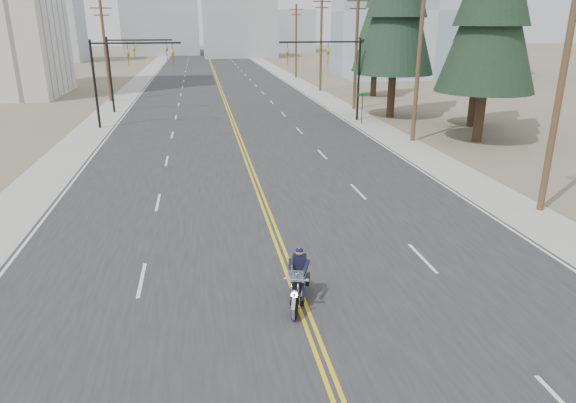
% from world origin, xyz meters
% --- Properties ---
extents(ground_plane, '(400.00, 400.00, 0.00)m').
position_xyz_m(ground_plane, '(0.00, 0.00, 0.00)').
color(ground_plane, '#776D56').
rests_on(ground_plane, ground).
extents(road, '(20.00, 200.00, 0.01)m').
position_xyz_m(road, '(0.00, 70.00, 0.01)').
color(road, '#303033').
rests_on(road, ground).
extents(sidewalk_left, '(3.00, 200.00, 0.01)m').
position_xyz_m(sidewalk_left, '(-11.50, 70.00, 0.01)').
color(sidewalk_left, '#A5A5A0').
rests_on(sidewalk_left, ground).
extents(sidewalk_right, '(3.00, 200.00, 0.01)m').
position_xyz_m(sidewalk_right, '(11.50, 70.00, 0.01)').
color(sidewalk_right, '#A5A5A0').
rests_on(sidewalk_right, ground).
extents(traffic_mast_left, '(7.10, 0.26, 7.00)m').
position_xyz_m(traffic_mast_left, '(-8.98, 32.00, 4.94)').
color(traffic_mast_left, black).
rests_on(traffic_mast_left, ground).
extents(traffic_mast_right, '(7.10, 0.26, 7.00)m').
position_xyz_m(traffic_mast_right, '(8.98, 32.00, 4.94)').
color(traffic_mast_right, black).
rests_on(traffic_mast_right, ground).
extents(traffic_mast_far, '(6.10, 0.26, 7.00)m').
position_xyz_m(traffic_mast_far, '(-9.31, 40.00, 4.87)').
color(traffic_mast_far, black).
rests_on(traffic_mast_far, ground).
extents(street_sign, '(0.90, 0.06, 2.62)m').
position_xyz_m(street_sign, '(10.80, 30.00, 1.80)').
color(street_sign, black).
rests_on(street_sign, ground).
extents(utility_pole_a, '(2.20, 0.30, 11.00)m').
position_xyz_m(utility_pole_a, '(12.50, 8.00, 5.73)').
color(utility_pole_a, brown).
rests_on(utility_pole_a, ground).
extents(utility_pole_b, '(2.20, 0.30, 11.50)m').
position_xyz_m(utility_pole_b, '(12.50, 23.00, 5.98)').
color(utility_pole_b, brown).
rests_on(utility_pole_b, ground).
extents(utility_pole_c, '(2.20, 0.30, 11.00)m').
position_xyz_m(utility_pole_c, '(12.50, 38.00, 5.73)').
color(utility_pole_c, brown).
rests_on(utility_pole_c, ground).
extents(utility_pole_d, '(2.20, 0.30, 11.50)m').
position_xyz_m(utility_pole_d, '(12.50, 53.00, 5.98)').
color(utility_pole_d, brown).
rests_on(utility_pole_d, ground).
extents(utility_pole_e, '(2.20, 0.30, 11.00)m').
position_xyz_m(utility_pole_e, '(12.50, 70.00, 5.73)').
color(utility_pole_e, brown).
rests_on(utility_pole_e, ground).
extents(utility_pole_left, '(2.20, 0.30, 10.50)m').
position_xyz_m(utility_pole_left, '(-12.50, 48.00, 5.48)').
color(utility_pole_left, brown).
rests_on(utility_pole_left, ground).
extents(glass_building, '(24.00, 16.00, 20.00)m').
position_xyz_m(glass_building, '(32.00, 70.00, 10.00)').
color(glass_building, '#9EB5CC').
rests_on(glass_building, ground).
extents(haze_bldg_a, '(14.00, 12.00, 22.00)m').
position_xyz_m(haze_bldg_a, '(-35.00, 115.00, 11.00)').
color(haze_bldg_a, '#B7BCC6').
rests_on(haze_bldg_a, ground).
extents(haze_bldg_b, '(18.00, 14.00, 14.00)m').
position_xyz_m(haze_bldg_b, '(8.00, 125.00, 7.00)').
color(haze_bldg_b, '#ADB2B7').
rests_on(haze_bldg_b, ground).
extents(haze_bldg_c, '(16.00, 12.00, 18.00)m').
position_xyz_m(haze_bldg_c, '(40.00, 110.00, 9.00)').
color(haze_bldg_c, '#B7BCC6').
rests_on(haze_bldg_c, ground).
extents(haze_bldg_d, '(20.00, 15.00, 26.00)m').
position_xyz_m(haze_bldg_d, '(-12.00, 140.00, 13.00)').
color(haze_bldg_d, '#ADB2B7').
rests_on(haze_bldg_d, ground).
extents(haze_bldg_e, '(14.00, 14.00, 12.00)m').
position_xyz_m(haze_bldg_e, '(25.00, 150.00, 6.00)').
color(haze_bldg_e, '#B7BCC6').
rests_on(haze_bldg_e, ground).
extents(motorcyclist, '(1.59, 2.43, 1.75)m').
position_xyz_m(motorcyclist, '(-0.11, 1.61, 0.88)').
color(motorcyclist, black).
rests_on(motorcyclist, ground).
extents(conifer_mid, '(5.70, 5.70, 15.21)m').
position_xyz_m(conifer_mid, '(19.64, 27.70, 8.73)').
color(conifer_mid, '#382619').
rests_on(conifer_mid, ground).
extents(conifer_far, '(5.43, 5.43, 14.54)m').
position_xyz_m(conifer_far, '(17.61, 47.19, 8.34)').
color(conifer_far, '#382619').
rests_on(conifer_far, ground).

